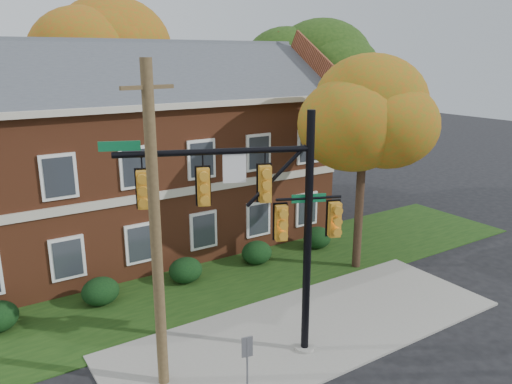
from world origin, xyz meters
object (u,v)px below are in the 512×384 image
tree_far_rear (107,59)px  tree_near_right (371,116)px  hedge_center (186,270)px  hedge_far_right (317,238)px  hedge_left (100,291)px  hedge_right (257,253)px  tree_right_rear (311,72)px  sign_post (247,360)px  apartment_building (135,145)px  utility_pole (156,233)px  traffic_signal (263,212)px

tree_far_rear → tree_near_right: bearing=-69.7°
hedge_center → tree_far_rear: size_ratio=0.12×
hedge_far_right → hedge_left: bearing=180.0°
hedge_right → tree_right_rear: (7.81, 6.11, 7.60)m
tree_far_rear → sign_post: 22.41m
hedge_far_right → tree_far_rear: size_ratio=0.12×
hedge_far_right → tree_far_rear: (-5.66, 13.09, 8.32)m
tree_right_rear → sign_post: size_ratio=5.12×
hedge_far_right → tree_right_rear: tree_right_rear is taller
sign_post → apartment_building: bearing=94.4°
tree_right_rear → tree_far_rear: (-9.97, 6.98, 0.72)m
apartment_building → hedge_right: bearing=-56.3°
hedge_far_right → sign_post: (-8.87, -7.80, 0.88)m
hedge_left → tree_near_right: tree_near_right is taller
utility_pole → sign_post: (1.52, -2.07, -3.17)m
hedge_center → tree_near_right: size_ratio=0.16×
tree_right_rear → utility_pole: tree_right_rear is taller
hedge_center → tree_near_right: (7.22, -2.83, 6.14)m
hedge_right → utility_pole: size_ratio=0.16×
apartment_building → hedge_center: size_ratio=13.43×
utility_pole → tree_right_rear: bearing=32.8°
tree_near_right → hedge_far_right: bearing=94.5°
apartment_building → utility_pole: 11.50m
tree_right_rear → sign_post: 20.31m
hedge_far_right → tree_near_right: 6.77m
apartment_building → tree_right_rear: tree_right_rear is taller
traffic_signal → sign_post: (-1.60, -1.69, -3.32)m
hedge_right → sign_post: (-5.37, -7.80, 0.88)m
hedge_far_right → sign_post: 11.85m
tree_near_right → utility_pole: bearing=-164.7°
hedge_left → hedge_far_right: 10.50m
hedge_center → hedge_far_right: 7.00m
hedge_center → hedge_right: (3.50, 0.00, 0.00)m
tree_far_rear → traffic_signal: 19.71m
apartment_building → utility_pole: apartment_building is taller
hedge_left → hedge_center: size_ratio=1.00×
apartment_building → hedge_center: 6.89m
traffic_signal → tree_near_right: bearing=45.8°
apartment_building → tree_far_rear: tree_far_rear is taller
hedge_right → tree_near_right: size_ratio=0.16×
hedge_far_right → traffic_signal: (-7.27, -6.11, 4.20)m
apartment_building → traffic_signal: apartment_building is taller
apartment_building → traffic_signal: (-0.27, -11.37, -0.26)m
hedge_right → hedge_far_right: bearing=0.0°
tree_far_rear → apartment_building: bearing=-99.7°
tree_near_right → sign_post: size_ratio=4.13×
hedge_center → tree_far_rear: (1.34, 13.09, 8.32)m
hedge_far_right → tree_near_right: tree_near_right is taller
utility_pole → apartment_building: bearing=66.8°
apartment_building → traffic_signal: 11.37m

